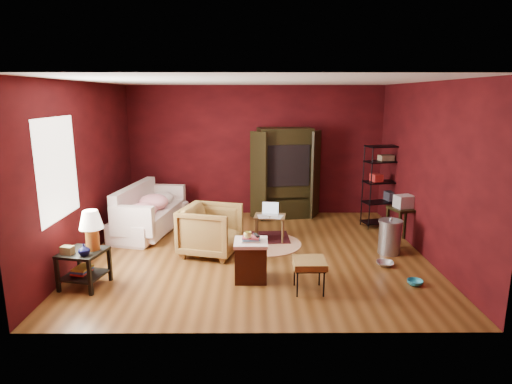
# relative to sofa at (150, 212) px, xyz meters

# --- Properties ---
(room) EXTENTS (5.54, 5.04, 2.84)m
(room) POSITION_rel_sofa_xyz_m (1.99, -1.16, 1.02)
(room) COLOR brown
(room) RESTS_ON ground
(sofa) EXTENTS (1.03, 2.05, 0.77)m
(sofa) POSITION_rel_sofa_xyz_m (0.00, 0.00, 0.00)
(sofa) COLOR silver
(sofa) RESTS_ON ground
(armchair) EXTENTS (1.02, 1.06, 0.90)m
(armchair) POSITION_rel_sofa_xyz_m (1.29, -1.20, 0.06)
(armchair) COLOR black
(armchair) RESTS_ON ground
(pet_bowl_steel) EXTENTS (0.27, 0.13, 0.27)m
(pet_bowl_steel) POSITION_rel_sofa_xyz_m (4.03, -1.74, -0.25)
(pet_bowl_steel) COLOR silver
(pet_bowl_steel) RESTS_ON ground
(pet_bowl_turquoise) EXTENTS (0.23, 0.11, 0.22)m
(pet_bowl_turquoise) POSITION_rel_sofa_xyz_m (4.25, -2.42, -0.28)
(pet_bowl_turquoise) COLOR teal
(pet_bowl_turquoise) RESTS_ON ground
(vase) EXTENTS (0.18, 0.18, 0.15)m
(vase) POSITION_rel_sofa_xyz_m (-0.25, -2.59, 0.20)
(vase) COLOR #0B0E39
(vase) RESTS_ON side_table
(mug) EXTENTS (0.12, 0.10, 0.11)m
(mug) POSITION_rel_sofa_xyz_m (1.91, -2.27, 0.31)
(mug) COLOR #DBD46B
(mug) RESTS_ON hamper
(side_table) EXTENTS (0.64, 0.64, 1.07)m
(side_table) POSITION_rel_sofa_xyz_m (-0.27, -2.40, 0.25)
(side_table) COLOR black
(side_table) RESTS_ON ground
(sofa_cushions) EXTENTS (1.05, 2.07, 0.83)m
(sofa_cushions) POSITION_rel_sofa_xyz_m (-0.03, -0.00, 0.02)
(sofa_cushions) COLOR silver
(sofa_cushions) RESTS_ON sofa
(hamper) EXTENTS (0.47, 0.47, 0.66)m
(hamper) POSITION_rel_sofa_xyz_m (1.96, -2.22, -0.08)
(hamper) COLOR #3B190D
(hamper) RESTS_ON ground
(footstool) EXTENTS (0.44, 0.44, 0.45)m
(footstool) POSITION_rel_sofa_xyz_m (2.74, -2.60, 0.00)
(footstool) COLOR black
(footstool) RESTS_ON ground
(rug_round) EXTENTS (1.53, 1.53, 0.01)m
(rug_round) POSITION_rel_sofa_xyz_m (2.19, -0.72, -0.38)
(rug_round) COLOR beige
(rug_round) RESTS_ON ground
(rug_oriental) EXTENTS (1.12, 0.78, 0.01)m
(rug_oriental) POSITION_rel_sofa_xyz_m (2.09, -0.41, -0.37)
(rug_oriental) COLOR #51151B
(rug_oriental) RESTS_ON ground
(laptop_desk) EXTENTS (0.59, 0.48, 0.68)m
(laptop_desk) POSITION_rel_sofa_xyz_m (2.29, -0.53, 0.04)
(laptop_desk) COLOR brown
(laptop_desk) RESTS_ON ground
(tv_armoire) EXTENTS (1.50, 0.94, 1.92)m
(tv_armoire) POSITION_rel_sofa_xyz_m (2.66, 1.05, 0.62)
(tv_armoire) COLOR black
(tv_armoire) RESTS_ON ground
(wire_shelving) EXTENTS (0.86, 0.52, 1.63)m
(wire_shelving) POSITION_rel_sofa_xyz_m (4.60, 0.36, 0.51)
(wire_shelving) COLOR black
(wire_shelving) RESTS_ON ground
(small_stand) EXTENTS (0.54, 0.54, 0.88)m
(small_stand) POSITION_rel_sofa_xyz_m (4.64, -0.68, 0.27)
(small_stand) COLOR black
(small_stand) RESTS_ON ground
(trash_can) EXTENTS (0.50, 0.50, 0.62)m
(trash_can) POSITION_rel_sofa_xyz_m (4.26, -1.19, -0.09)
(trash_can) COLOR #A2A3AA
(trash_can) RESTS_ON ground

